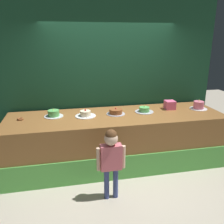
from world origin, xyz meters
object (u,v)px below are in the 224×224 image
Objects in this scene: cake_left at (85,114)px; cake_far_right at (199,106)px; cake_right at (144,110)px; pink_box at (170,105)px; child_figure at (111,155)px; cake_far_left at (54,114)px; cake_center at (116,112)px; donut at (20,119)px.

cake_left is 2.16m from cake_far_right.
pink_box is at bearing 9.07° from cake_right.
child_figure is 3.13× the size of cake_right.
cake_left is 1.10× the size of cake_far_right.
child_figure is 2.20m from cake_far_right.
child_figure is at bearing -128.40° from cake_right.
cake_far_left reaches higher than cake_center.
cake_right reaches higher than child_figure.
cake_left is (-0.24, 1.04, 0.28)m from child_figure.
donut is at bearing -178.33° from pink_box.
donut is at bearing -173.25° from cake_far_left.
cake_far_left is at bearing 124.55° from child_figure.
cake_right reaches higher than donut.
cake_far_right is (1.08, -0.03, 0.03)m from cake_right.
donut is at bearing 179.80° from cake_right.
cake_right is (0.54, 0.02, -0.00)m from cake_center.
pink_box is 1.62m from cake_left.
child_figure is 10.11× the size of donut.
cake_right is (2.16, -0.01, 0.02)m from donut.
child_figure reaches higher than cake_left.
cake_far_right is at bearing -0.61° from donut.
cake_center is at bearing -4.76° from cake_far_left.
donut is (-2.70, -0.08, -0.06)m from pink_box.
pink_box is at bearing 5.54° from cake_center.
cake_left is (1.08, -0.03, 0.02)m from donut.
pink_box is 0.58× the size of cake_far_right.
cake_left is at bearing -10.05° from cake_far_left.
pink_box is at bearing 3.90° from cake_left.
cake_far_right is at bearing -0.30° from cake_center.
cake_far_right is (2.70, -0.10, 0.02)m from cake_far_left.
cake_right is (1.62, -0.07, -0.01)m from cake_far_left.
child_figure reaches higher than donut.
cake_far_left reaches higher than cake_left.
child_figure is at bearing -151.72° from cake_far_right.
cake_center is at bearing 73.90° from child_figure.
cake_center is at bearing 179.70° from cake_far_right.
cake_center is (-1.08, -0.10, -0.04)m from pink_box.
cake_far_left is at bearing 169.95° from cake_left.
cake_left is at bearing -176.10° from pink_box.
donut is 2.16m from cake_right.
cake_right is 1.08m from cake_far_right.
pink_box reaches higher than cake_right.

